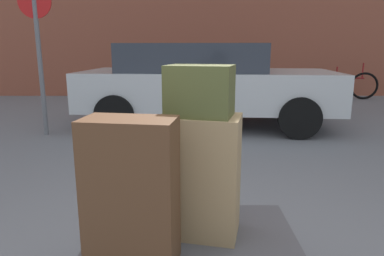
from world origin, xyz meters
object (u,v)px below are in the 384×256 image
object	(u,v)px
suitcase_brown_front_left	(132,194)
duffel_bag_olive_topmost_pile	(200,91)
parked_car	(204,82)
bollard_kerb_near	(335,98)
luggage_cart	(192,253)
suitcase_tan_stacked_top	(200,176)
bicycle_leaning	(344,85)
no_parking_sign	(38,44)

from	to	relation	value
suitcase_brown_front_left	duffel_bag_olive_topmost_pile	world-z (taller)	duffel_bag_olive_topmost_pile
parked_car	bollard_kerb_near	distance (m)	2.95
luggage_cart	suitcase_tan_stacked_top	distance (m)	0.42
parked_car	bicycle_leaning	size ratio (longest dim) A/B	2.53
suitcase_brown_front_left	bicycle_leaning	xyz separation A→B (m)	(4.35, 7.98, -0.32)
duffel_bag_olive_topmost_pile	bollard_kerb_near	bearing A→B (deg)	76.48
bicycle_leaning	no_parking_sign	size ratio (longest dim) A/B	0.77
suitcase_brown_front_left	duffel_bag_olive_topmost_pile	xyz separation A→B (m)	(0.32, 0.30, 0.44)
suitcase_brown_front_left	parked_car	distance (m)	4.72
suitcase_tan_stacked_top	bollard_kerb_near	xyz separation A→B (m)	(2.90, 5.44, -0.34)
bollard_kerb_near	no_parking_sign	size ratio (longest dim) A/B	0.29
luggage_cart	parked_car	world-z (taller)	parked_car
suitcase_brown_front_left	parked_car	size ratio (longest dim) A/B	0.16
duffel_bag_olive_topmost_pile	bicycle_leaning	xyz separation A→B (m)	(4.03, 7.68, -0.76)
suitcase_tan_stacked_top	bollard_kerb_near	distance (m)	6.17
suitcase_brown_front_left	no_parking_sign	size ratio (longest dim) A/B	0.31
luggage_cart	suitcase_tan_stacked_top	size ratio (longest dim) A/B	1.71
bicycle_leaning	suitcase_brown_front_left	bearing A→B (deg)	-118.57
luggage_cart	bollard_kerb_near	distance (m)	6.28
suitcase_tan_stacked_top	suitcase_brown_front_left	distance (m)	0.44
suitcase_tan_stacked_top	parked_car	world-z (taller)	parked_car
luggage_cart	bollard_kerb_near	size ratio (longest dim) A/B	1.71
suitcase_tan_stacked_top	bollard_kerb_near	size ratio (longest dim) A/B	1.00
parked_car	no_parking_sign	xyz separation A→B (m)	(-2.54, -0.72, 0.65)
no_parking_sign	suitcase_brown_front_left	bearing A→B (deg)	-62.78
suitcase_brown_front_left	duffel_bag_olive_topmost_pile	size ratio (longest dim) A/B	2.14
suitcase_tan_stacked_top	suitcase_brown_front_left	size ratio (longest dim) A/B	0.94
no_parking_sign	duffel_bag_olive_topmost_pile	bearing A→B (deg)	-57.22
suitcase_tan_stacked_top	parked_car	distance (m)	4.39
duffel_bag_olive_topmost_pile	no_parking_sign	xyz separation A→B (m)	(-2.36, 3.67, 0.28)
bollard_kerb_near	no_parking_sign	bearing A→B (deg)	-161.43
bicycle_leaning	bollard_kerb_near	world-z (taller)	bicycle_leaning
suitcase_tan_stacked_top	duffel_bag_olive_topmost_pile	world-z (taller)	duffel_bag_olive_topmost_pile
suitcase_tan_stacked_top	parked_car	size ratio (longest dim) A/B	0.15
duffel_bag_olive_topmost_pile	bollard_kerb_near	size ratio (longest dim) A/B	0.50
luggage_cart	duffel_bag_olive_topmost_pile	bearing A→B (deg)	69.14
bollard_kerb_near	suitcase_tan_stacked_top	bearing A→B (deg)	-118.10
bicycle_leaning	no_parking_sign	bearing A→B (deg)	-147.89
parked_car	bollard_kerb_near	size ratio (longest dim) A/B	6.65
suitcase_brown_front_left	no_parking_sign	xyz separation A→B (m)	(-2.04, 3.97, 0.72)
luggage_cart	suitcase_brown_front_left	distance (m)	0.54
suitcase_tan_stacked_top	bollard_kerb_near	bearing A→B (deg)	74.28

